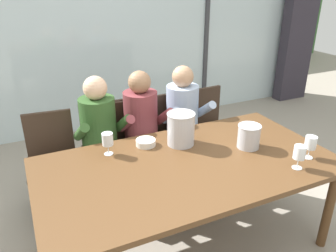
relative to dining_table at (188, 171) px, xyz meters
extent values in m
plane|color=#9E9384|center=(0.00, 1.00, -0.69)|extent=(14.00, 14.00, 0.00)
cube|color=silver|center=(0.00, 2.57, 0.61)|extent=(7.36, 0.03, 2.60)
cube|color=#38383D|center=(1.66, 2.55, 0.61)|extent=(0.06, 0.06, 2.60)
cube|color=#386633|center=(0.00, 6.17, 0.22)|extent=(13.36, 2.40, 1.80)
cube|color=#332D38|center=(3.33, 2.39, 0.61)|extent=(0.56, 0.20, 2.60)
cube|color=brown|center=(0.00, 0.00, 0.05)|extent=(2.16, 1.15, 0.04)
cylinder|color=brown|center=(0.98, -0.48, -0.33)|extent=(0.07, 0.07, 0.71)
cylinder|color=brown|center=(-0.98, 0.48, -0.33)|extent=(0.07, 0.07, 0.71)
cylinder|color=brown|center=(0.98, 0.48, -0.33)|extent=(0.07, 0.07, 0.71)
cube|color=#332319|center=(-0.86, 0.90, -0.23)|extent=(0.47, 0.47, 0.03)
cube|color=#332319|center=(-0.84, 1.10, 0.00)|extent=(0.42, 0.07, 0.42)
cylinder|color=#332319|center=(-1.06, 0.73, -0.46)|extent=(0.04, 0.04, 0.45)
cylinder|color=#332319|center=(-0.68, 0.70, -0.46)|extent=(0.04, 0.04, 0.45)
cylinder|color=#332319|center=(-1.03, 1.11, -0.46)|extent=(0.04, 0.04, 0.45)
cylinder|color=#332319|center=(-0.65, 1.07, -0.46)|extent=(0.04, 0.04, 0.45)
cube|color=#332319|center=(-0.38, 0.91, -0.23)|extent=(0.50, 0.50, 0.03)
cube|color=#332319|center=(-0.35, 1.10, 0.00)|extent=(0.42, 0.10, 0.42)
cylinder|color=#332319|center=(-0.59, 0.75, -0.46)|extent=(0.04, 0.04, 0.45)
cylinder|color=#332319|center=(-0.22, 0.69, -0.46)|extent=(0.04, 0.04, 0.45)
cylinder|color=#332319|center=(-0.54, 1.12, -0.46)|extent=(0.04, 0.04, 0.45)
cylinder|color=#332319|center=(-0.16, 1.07, -0.46)|extent=(0.04, 0.04, 0.45)
cube|color=#332319|center=(-0.02, 0.92, -0.23)|extent=(0.46, 0.46, 0.03)
cube|color=#332319|center=(-0.01, 1.12, 0.00)|extent=(0.42, 0.06, 0.42)
cylinder|color=#332319|center=(-0.22, 0.74, -0.46)|extent=(0.04, 0.04, 0.45)
cylinder|color=#332319|center=(0.16, 0.72, -0.46)|extent=(0.04, 0.04, 0.45)
cylinder|color=#332319|center=(-0.20, 1.12, -0.46)|extent=(0.04, 0.04, 0.45)
cylinder|color=#332319|center=(0.18, 1.10, -0.46)|extent=(0.04, 0.04, 0.45)
cube|color=#332319|center=(0.43, 0.89, -0.23)|extent=(0.44, 0.44, 0.03)
cube|color=#332319|center=(0.43, 1.09, 0.00)|extent=(0.42, 0.04, 0.42)
cylinder|color=#332319|center=(0.24, 0.70, -0.46)|extent=(0.04, 0.04, 0.45)
cylinder|color=#332319|center=(0.62, 0.71, -0.46)|extent=(0.04, 0.04, 0.45)
cylinder|color=#332319|center=(0.24, 1.08, -0.46)|extent=(0.04, 0.04, 0.45)
cylinder|color=#332319|center=(0.62, 1.09, -0.46)|extent=(0.04, 0.04, 0.45)
cube|color=#332319|center=(0.79, 0.90, -0.23)|extent=(0.47, 0.47, 0.03)
cube|color=#332319|center=(0.78, 1.10, 0.00)|extent=(0.42, 0.07, 0.42)
cylinder|color=#332319|center=(0.61, 0.70, -0.46)|extent=(0.04, 0.04, 0.45)
cylinder|color=#332319|center=(0.99, 0.72, -0.46)|extent=(0.04, 0.04, 0.45)
cylinder|color=#332319|center=(0.59, 1.08, -0.46)|extent=(0.04, 0.04, 0.45)
cylinder|color=#332319|center=(0.97, 1.10, -0.46)|extent=(0.04, 0.04, 0.45)
cylinder|color=#2D5123|center=(-0.42, 0.93, 0.07)|extent=(0.34, 0.34, 0.52)
sphere|color=#DBAD89|center=(-0.42, 0.93, 0.42)|extent=(0.21, 0.21, 0.21)
cube|color=#47423D|center=(-0.50, 0.72, -0.19)|extent=(0.16, 0.41, 0.13)
cube|color=#47423D|center=(-0.32, 0.73, -0.19)|extent=(0.16, 0.41, 0.13)
cylinder|color=#47423D|center=(-0.49, 0.52, -0.45)|extent=(0.10, 0.10, 0.47)
cylinder|color=#47423D|center=(-0.31, 0.53, -0.45)|extent=(0.10, 0.10, 0.47)
cylinder|color=#2D5123|center=(-0.60, 0.79, 0.09)|extent=(0.10, 0.33, 0.26)
cylinder|color=#2D5123|center=(-0.23, 0.82, 0.09)|extent=(0.10, 0.33, 0.26)
cylinder|color=brown|center=(-0.02, 0.93, 0.07)|extent=(0.32, 0.32, 0.52)
sphere|color=#936B4C|center=(-0.02, 0.93, 0.42)|extent=(0.21, 0.21, 0.21)
cube|color=#47423D|center=(-0.10, 0.73, -0.19)|extent=(0.14, 0.40, 0.13)
cube|color=#47423D|center=(0.08, 0.73, -0.19)|extent=(0.14, 0.40, 0.13)
cylinder|color=#47423D|center=(-0.10, 0.53, -0.45)|extent=(0.10, 0.10, 0.47)
cylinder|color=#47423D|center=(0.08, 0.53, -0.45)|extent=(0.10, 0.10, 0.47)
cylinder|color=brown|center=(-0.20, 0.80, 0.09)|extent=(0.08, 0.33, 0.26)
cylinder|color=brown|center=(0.18, 0.81, 0.09)|extent=(0.08, 0.33, 0.26)
cylinder|color=#9EB2D1|center=(0.43, 0.93, 0.07)|extent=(0.32, 0.32, 0.52)
sphere|color=tan|center=(0.43, 0.93, 0.42)|extent=(0.21, 0.21, 0.21)
cube|color=#47423D|center=(0.34, 0.73, -0.19)|extent=(0.13, 0.40, 0.13)
cube|color=#47423D|center=(0.52, 0.73, -0.19)|extent=(0.13, 0.40, 0.13)
cylinder|color=#47423D|center=(0.34, 0.53, -0.45)|extent=(0.10, 0.10, 0.47)
cylinder|color=#47423D|center=(0.52, 0.53, -0.45)|extent=(0.10, 0.10, 0.47)
cylinder|color=#9EB2D1|center=(0.24, 0.81, 0.09)|extent=(0.08, 0.32, 0.26)
cylinder|color=#9EB2D1|center=(0.62, 0.81, 0.09)|extent=(0.08, 0.32, 0.26)
cylinder|color=#B7B7BC|center=(0.09, 0.29, 0.20)|extent=(0.22, 0.22, 0.26)
torus|color=silver|center=(0.09, 0.29, 0.33)|extent=(0.23, 0.23, 0.01)
cylinder|color=#B7B7BC|center=(0.54, 0.02, 0.16)|extent=(0.17, 0.17, 0.18)
torus|color=silver|center=(0.54, 0.02, 0.25)|extent=(0.18, 0.18, 0.01)
cylinder|color=silver|center=(-0.18, 0.39, 0.09)|extent=(0.16, 0.16, 0.05)
cylinder|color=silver|center=(0.84, -0.31, 0.07)|extent=(0.07, 0.07, 0.00)
cylinder|color=silver|center=(0.84, -0.31, 0.11)|extent=(0.01, 0.01, 0.07)
cylinder|color=silver|center=(0.84, -0.31, 0.19)|extent=(0.08, 0.08, 0.09)
cylinder|color=#560C1E|center=(0.84, -0.31, 0.17)|extent=(0.07, 0.07, 0.04)
cylinder|color=silver|center=(-0.49, 0.37, 0.07)|extent=(0.07, 0.07, 0.00)
cylinder|color=silver|center=(-0.49, 0.37, 0.11)|extent=(0.01, 0.01, 0.07)
cylinder|color=silver|center=(-0.49, 0.37, 0.19)|extent=(0.08, 0.08, 0.09)
cylinder|color=silver|center=(0.66, -0.39, 0.07)|extent=(0.07, 0.07, 0.00)
cylinder|color=silver|center=(0.66, -0.39, 0.11)|extent=(0.01, 0.01, 0.07)
cylinder|color=silver|center=(0.66, -0.39, 0.19)|extent=(0.08, 0.08, 0.09)
cylinder|color=maroon|center=(0.66, -0.39, 0.17)|extent=(0.07, 0.07, 0.04)
camera|label=1|loc=(-1.03, -1.84, 1.30)|focal=35.80mm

